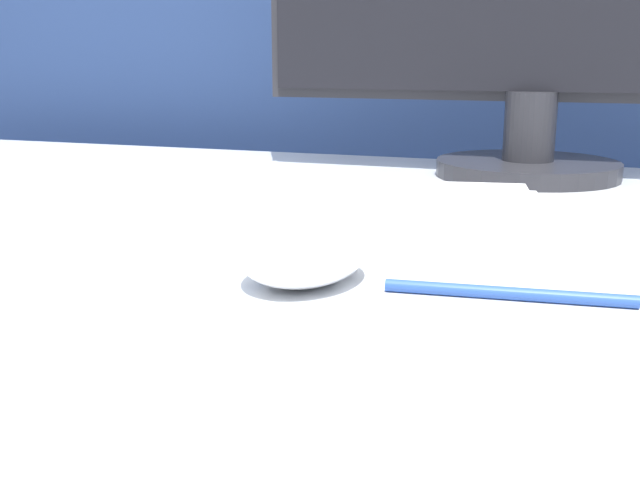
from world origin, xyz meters
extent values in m
cube|color=navy|center=(0.00, 0.67, 0.67)|extent=(5.00, 0.03, 1.34)
ellipsoid|color=white|center=(0.08, -0.08, 0.78)|extent=(0.09, 0.11, 0.04)
cube|color=silver|center=(0.03, 0.12, 0.76)|extent=(0.40, 0.20, 0.02)
cube|color=silver|center=(0.03, 0.12, 0.78)|extent=(0.38, 0.18, 0.01)
cylinder|color=#28282D|center=(0.18, 0.41, 0.77)|extent=(0.22, 0.22, 0.02)
cylinder|color=#28282D|center=(0.18, 0.41, 0.82)|extent=(0.06, 0.06, 0.08)
cylinder|color=#284C9E|center=(0.21, -0.07, 0.76)|extent=(0.15, 0.02, 0.01)
camera|label=1|loc=(0.24, -0.52, 0.90)|focal=42.00mm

